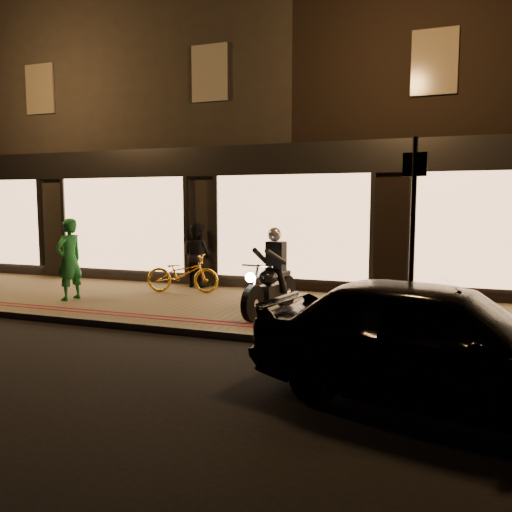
% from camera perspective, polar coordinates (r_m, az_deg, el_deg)
% --- Properties ---
extents(ground, '(90.00, 90.00, 0.00)m').
position_cam_1_polar(ground, '(8.04, -3.84, -9.48)').
color(ground, black).
rests_on(ground, ground).
extents(sidewalk, '(50.00, 4.00, 0.12)m').
position_cam_1_polar(sidewalk, '(9.84, 0.80, -6.21)').
color(sidewalk, brown).
rests_on(sidewalk, ground).
extents(kerb_stone, '(50.00, 0.14, 0.12)m').
position_cam_1_polar(kerb_stone, '(8.07, -3.70, -8.98)').
color(kerb_stone, '#59544C').
rests_on(kerb_stone, ground).
extents(red_kerb_lines, '(50.00, 0.26, 0.01)m').
position_cam_1_polar(red_kerb_lines, '(8.50, -2.37, -7.76)').
color(red_kerb_lines, maroon).
rests_on(red_kerb_lines, sidewalk).
extents(building_row, '(48.00, 10.11, 8.50)m').
position_cam_1_polar(building_row, '(16.52, 8.84, 13.28)').
color(building_row, black).
rests_on(building_row, ground).
extents(motorcycle, '(0.67, 1.93, 1.59)m').
position_cam_1_polar(motorcycle, '(9.15, 1.79, -2.85)').
color(motorcycle, black).
rests_on(motorcycle, sidewalk).
extents(sign_post, '(0.35, 0.10, 3.00)m').
position_cam_1_polar(sign_post, '(7.79, 17.47, 3.16)').
color(sign_post, black).
rests_on(sign_post, sidewalk).
extents(bicycle_gold, '(1.75, 0.92, 0.87)m').
position_cam_1_polar(bicycle_gold, '(11.47, -8.38, -1.99)').
color(bicycle_gold, yellow).
rests_on(bicycle_gold, sidewalk).
extents(person_green, '(0.51, 0.68, 1.71)m').
position_cam_1_polar(person_green, '(11.18, -20.58, -0.36)').
color(person_green, '#207838').
rests_on(person_green, sidewalk).
extents(person_dark, '(0.90, 0.79, 1.56)m').
position_cam_1_polar(person_dark, '(12.17, -6.79, 0.12)').
color(person_dark, black).
rests_on(person_dark, sidewalk).
extents(parked_car, '(4.30, 2.51, 1.37)m').
position_cam_1_polar(parked_car, '(5.72, 19.91, -9.16)').
color(parked_car, black).
rests_on(parked_car, ground).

